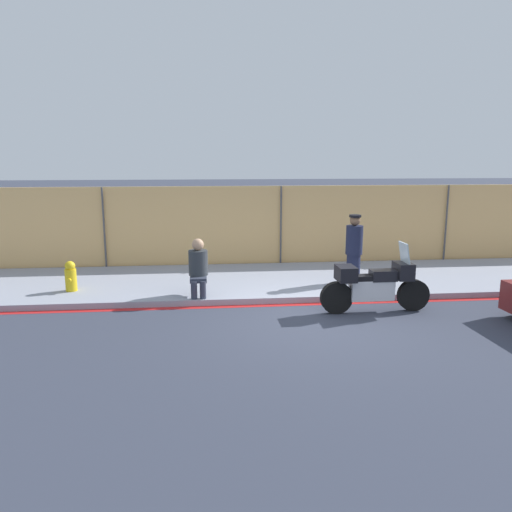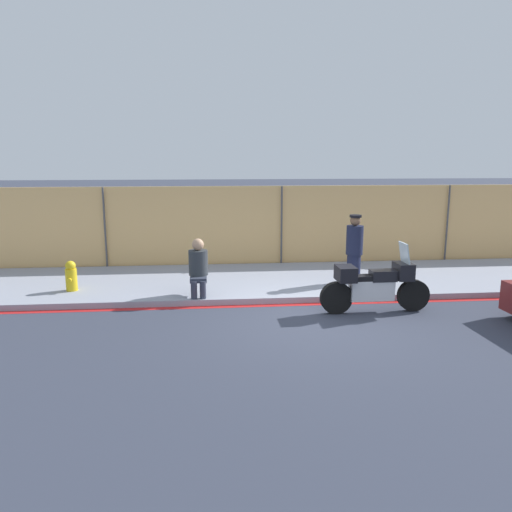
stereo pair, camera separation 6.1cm
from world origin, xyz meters
The scene contains 8 objects.
ground_plane centered at (0.00, 0.00, 0.00)m, with size 120.00×120.00×0.00m, color #333847.
sidewalk centered at (0.00, 3.00, 0.07)m, with size 36.42×3.59×0.14m.
curb_paint_stripe centered at (0.00, 1.11, 0.00)m, with size 36.42×0.18×0.01m.
storefront_fence centered at (0.00, 4.89, 1.17)m, with size 34.60×0.17×2.33m.
motorcycle centered at (1.29, 0.45, 0.58)m, with size 2.30×0.52×1.44m.
officer_standing centered at (1.43, 2.41, 0.97)m, with size 0.40×0.40×1.65m.
person_seated_on_curb centered at (-2.30, 1.65, 0.82)m, with size 0.42×0.67×1.25m.
fire_hydrant centered at (-5.20, 2.26, 0.48)m, with size 0.26×0.32×0.69m.
Camera 2 is at (-2.04, -9.12, 3.16)m, focal length 35.00 mm.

